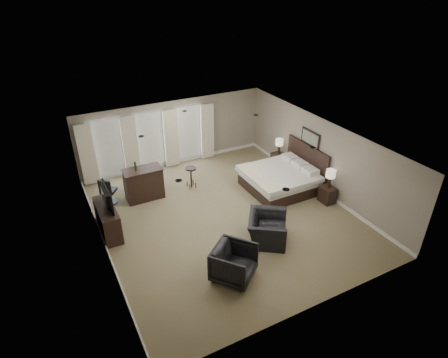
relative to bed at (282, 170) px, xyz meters
name	(u,v)px	position (x,y,z in m)	size (l,w,h in m)	color
room	(224,180)	(-2.58, -0.57, 0.56)	(7.60, 8.60, 2.64)	#716648
window_bay	(151,141)	(-3.58, 3.54, 0.46)	(5.25, 0.20, 2.30)	silver
bed	(282,170)	(0.00, 0.00, 0.00)	(2.34, 2.23, 1.49)	silver
nightstand_near	(327,195)	(0.89, -1.45, -0.47)	(0.42, 0.51, 0.56)	black
nightstand_far	(278,160)	(0.89, 1.45, -0.46)	(0.43, 0.52, 0.57)	black
lamp_near	(330,179)	(0.89, -1.45, 0.14)	(0.32, 0.32, 0.66)	beige
lamp_far	(279,147)	(0.89, 1.45, 0.14)	(0.31, 0.31, 0.63)	beige
wall_art	(310,138)	(1.12, 0.00, 1.01)	(0.04, 0.96, 0.56)	slate
dresser	(108,220)	(-6.03, 0.27, -0.30)	(0.50, 1.54, 0.89)	black
tv	(105,205)	(-6.03, 0.27, 0.22)	(1.13, 0.65, 0.15)	black
armchair_near	(267,225)	(-2.05, -2.22, -0.20)	(1.24, 0.80, 1.08)	black
armchair_far	(234,262)	(-3.63, -3.11, -0.23)	(0.99, 0.93, 1.02)	black
bar_counter	(144,184)	(-4.50, 1.64, -0.18)	(1.29, 0.67, 1.13)	black
bar_stool_left	(130,179)	(-4.76, 2.54, -0.37)	(0.35, 0.35, 0.74)	black
bar_stool_right	(191,178)	(-2.80, 1.57, -0.34)	(0.38, 0.38, 0.80)	black
desk_chair	(109,190)	(-5.63, 1.92, -0.26)	(0.49, 0.49, 0.97)	black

